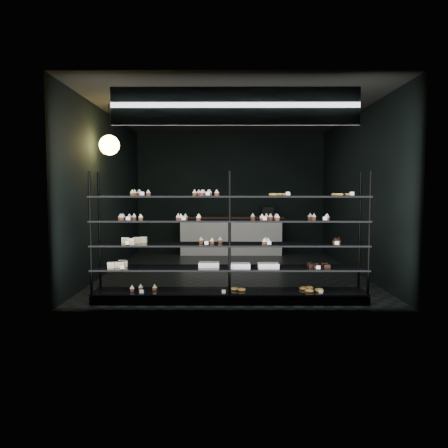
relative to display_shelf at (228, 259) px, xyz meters
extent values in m
cube|color=black|center=(0.10, 2.45, -0.62)|extent=(5.00, 6.00, 0.01)
cube|color=black|center=(0.10, 2.45, 2.57)|extent=(5.00, 6.00, 0.01)
cube|color=black|center=(0.10, 5.45, 0.97)|extent=(5.00, 0.01, 3.20)
cube|color=black|center=(0.10, -0.55, 0.97)|extent=(5.00, 0.01, 3.20)
cube|color=black|center=(-2.40, 2.45, 0.97)|extent=(0.01, 6.00, 3.20)
cube|color=black|center=(2.60, 2.45, 0.97)|extent=(0.01, 6.00, 3.20)
cube|color=black|center=(0.03, 0.00, -0.57)|extent=(4.00, 0.50, 0.12)
cylinder|color=black|center=(-1.94, -0.22, 0.36)|extent=(0.04, 0.04, 1.85)
cylinder|color=black|center=(-1.94, 0.22, 0.36)|extent=(0.04, 0.04, 1.85)
cylinder|color=black|center=(0.03, -0.22, 0.36)|extent=(0.04, 0.04, 1.85)
cylinder|color=black|center=(0.03, 0.22, 0.36)|extent=(0.04, 0.04, 1.85)
cylinder|color=black|center=(2.00, -0.22, 0.36)|extent=(0.04, 0.04, 1.85)
cylinder|color=black|center=(2.00, 0.22, 0.36)|extent=(0.04, 0.04, 1.85)
cube|color=black|center=(0.03, 0.00, -0.48)|extent=(4.00, 0.50, 0.03)
cube|color=black|center=(0.03, 0.00, -0.13)|extent=(4.00, 0.50, 0.02)
cube|color=black|center=(0.03, 0.00, 0.22)|extent=(4.00, 0.50, 0.02)
cube|color=black|center=(0.03, 0.00, 0.57)|extent=(4.00, 0.50, 0.02)
cube|color=black|center=(0.03, 0.00, 0.92)|extent=(4.00, 0.50, 0.02)
cube|color=white|center=(-1.25, -0.18, 0.96)|extent=(0.06, 0.04, 0.06)
cube|color=white|center=(-0.31, -0.18, 0.96)|extent=(0.06, 0.04, 0.06)
cube|color=white|center=(0.84, -0.18, 0.96)|extent=(0.05, 0.04, 0.06)
cube|color=white|center=(1.73, -0.18, 0.96)|extent=(0.06, 0.04, 0.06)
cube|color=white|center=(-1.39, -0.18, 0.61)|extent=(0.06, 0.04, 0.06)
cube|color=white|center=(-0.60, -0.18, 0.61)|extent=(0.05, 0.04, 0.06)
cube|color=white|center=(0.54, -0.18, 0.61)|extent=(0.06, 0.04, 0.06)
cube|color=white|center=(1.33, -0.18, 0.61)|extent=(0.06, 0.04, 0.06)
cube|color=white|center=(-1.43, -0.18, 0.26)|extent=(0.06, 0.04, 0.06)
cube|color=white|center=(-0.29, -0.18, 0.26)|extent=(0.06, 0.04, 0.06)
cube|color=white|center=(0.59, -0.18, 0.26)|extent=(0.05, 0.04, 0.06)
cube|color=white|center=(1.53, -0.18, 0.26)|extent=(0.06, 0.04, 0.06)
cube|color=white|center=(-1.51, -0.18, -0.09)|extent=(0.06, 0.04, 0.06)
cube|color=white|center=(1.34, -0.18, -0.09)|extent=(0.06, 0.04, 0.06)
cube|color=white|center=(-1.24, -0.18, -0.44)|extent=(0.06, 0.04, 0.06)
cube|color=white|center=(-0.02, -0.18, -0.44)|extent=(0.05, 0.04, 0.06)
cube|color=white|center=(1.30, -0.18, -0.44)|extent=(0.06, 0.04, 0.06)
cube|color=#0D1644|center=(0.10, -0.47, 2.12)|extent=(3.20, 0.04, 0.45)
cube|color=white|center=(0.10, -0.49, 2.12)|extent=(3.30, 0.02, 0.50)
cylinder|color=black|center=(-2.10, 1.48, 2.27)|extent=(0.01, 0.01, 0.55)
sphere|color=#F4C255|center=(-2.10, 1.48, 1.82)|extent=(0.35, 0.35, 0.35)
cube|color=silver|center=(0.11, 4.95, -0.17)|extent=(2.58, 0.60, 0.92)
cube|color=black|center=(0.11, 4.95, 0.32)|extent=(2.69, 0.65, 0.06)
cube|color=black|center=(1.06, 4.95, 0.48)|extent=(0.30, 0.30, 0.25)
camera|label=1|loc=(-0.03, -6.35, 0.99)|focal=35.00mm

